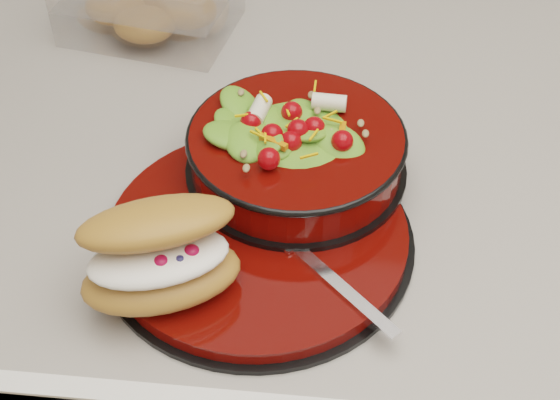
# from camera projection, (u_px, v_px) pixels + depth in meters

# --- Properties ---
(island_counter) EXTENTS (1.24, 0.74, 0.90)m
(island_counter) POSITION_uv_depth(u_px,v_px,m) (332.00, 353.00, 1.20)
(island_counter) COLOR white
(island_counter) RESTS_ON ground
(dinner_plate) EXTENTS (0.31, 0.31, 0.02)m
(dinner_plate) POSITION_uv_depth(u_px,v_px,m) (258.00, 235.00, 0.76)
(dinner_plate) COLOR black
(dinner_plate) RESTS_ON island_counter
(salad_bowl) EXTENTS (0.23, 0.23, 0.10)m
(salad_bowl) POSITION_uv_depth(u_px,v_px,m) (296.00, 144.00, 0.79)
(salad_bowl) COLOR black
(salad_bowl) RESTS_ON dinner_plate
(croissant) EXTENTS (0.16, 0.14, 0.09)m
(croissant) POSITION_uv_depth(u_px,v_px,m) (161.00, 255.00, 0.67)
(croissant) COLOR #AC6A34
(croissant) RESTS_ON dinner_plate
(fork) EXTENTS (0.13, 0.13, 0.00)m
(fork) POSITION_uv_depth(u_px,v_px,m) (324.00, 272.00, 0.71)
(fork) COLOR silver
(fork) RESTS_ON dinner_plate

